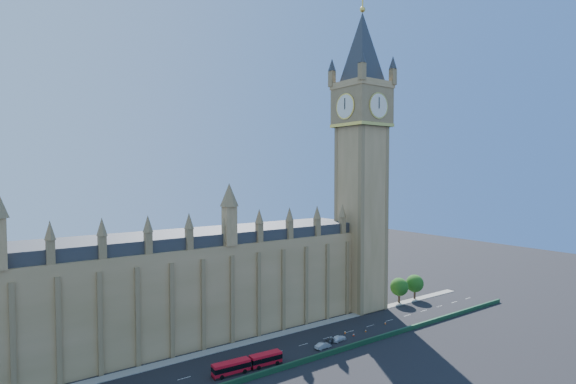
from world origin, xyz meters
TOP-DOWN VIEW (x-y plane):
  - ground at (0.00, 0.00)m, footprint 400.00×400.00m
  - palace_westminster at (-25.00, 22.00)m, footprint 120.00×20.00m
  - elizabeth_tower at (38.00, 13.99)m, footprint 20.59×20.59m
  - bridge_parapet at (0.00, -9.00)m, footprint 160.00×0.60m
  - kerb_north at (0.00, 9.50)m, footprint 160.00×3.00m
  - tree_east_near at (52.22, 10.08)m, footprint 6.00×6.00m
  - tree_east_far at (60.22, 10.08)m, footprint 6.00×6.00m
  - red_bus at (-14.98, -4.50)m, footprint 16.58×3.57m
  - car_grey at (11.07, -3.19)m, footprint 3.97×1.66m
  - car_silver at (6.39, -4.84)m, footprint 4.50×1.76m
  - car_white at (12.94, -3.35)m, footprint 5.00×2.58m
  - cone_a at (18.49, -3.12)m, footprint 0.52×0.52m
  - cone_b at (17.95, -0.37)m, footprint 0.62×0.62m
  - cone_c at (32.54, -1.56)m, footprint 0.45×0.45m
  - cone_d at (23.39, -2.75)m, footprint 0.42×0.42m

SIDE VIEW (x-z plane):
  - ground at x=0.00m, z-range 0.00..0.00m
  - kerb_north at x=0.00m, z-range 0.00..0.16m
  - cone_d at x=23.39m, z-range 0.00..0.66m
  - cone_c at x=32.54m, z-range 0.00..0.68m
  - cone_a at x=18.49m, z-range 0.00..0.74m
  - cone_b at x=17.95m, z-range -0.01..0.77m
  - bridge_parapet at x=0.00m, z-range 0.00..1.20m
  - car_grey at x=11.07m, z-range 0.00..1.34m
  - car_white at x=12.94m, z-range 0.00..1.39m
  - car_silver at x=6.39m, z-range 0.00..1.46m
  - red_bus at x=-14.98m, z-range 0.07..2.87m
  - tree_east_near at x=52.22m, z-range 1.39..9.89m
  - tree_east_far at x=60.22m, z-range 1.39..9.89m
  - palace_westminster at x=-25.00m, z-range -0.14..27.86m
  - elizabeth_tower at x=38.00m, z-range 2.06..107.06m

